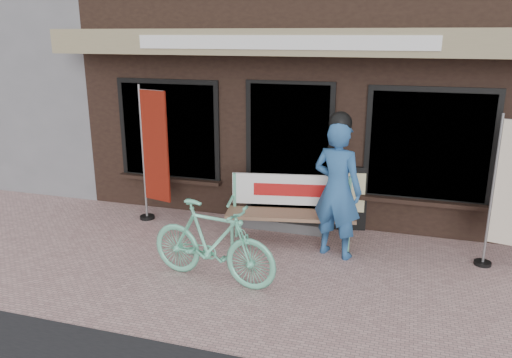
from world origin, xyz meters
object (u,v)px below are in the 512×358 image
(bicycle, at_px, (212,242))
(nobori_cream, at_px, (511,192))
(bench, at_px, (291,204))
(menu_stand, at_px, (350,198))
(nobori_red, at_px, (153,153))
(person, at_px, (337,187))

(bicycle, relative_size, nobori_cream, 0.84)
(bench, xyz_separation_m, bicycle, (-0.61, -1.40, -0.07))
(nobori_cream, height_order, menu_stand, nobori_cream)
(nobori_red, xyz_separation_m, nobori_cream, (4.93, -0.21, -0.09))
(person, relative_size, bicycle, 1.17)
(nobori_cream, bearing_deg, bicycle, -145.07)
(person, relative_size, menu_stand, 1.97)
(nobori_red, distance_m, menu_stand, 3.05)
(nobori_red, height_order, menu_stand, nobori_red)
(person, bearing_deg, nobori_cream, 23.17)
(bicycle, distance_m, menu_stand, 2.52)
(bicycle, distance_m, nobori_red, 2.32)
(bench, xyz_separation_m, nobori_cream, (2.73, -0.04, 0.44))
(nobori_red, relative_size, menu_stand, 2.18)
(person, distance_m, bicycle, 1.79)
(person, relative_size, nobori_cream, 0.99)
(nobori_cream, bearing_deg, menu_stand, 171.77)
(bench, xyz_separation_m, menu_stand, (0.74, 0.72, -0.06))
(bench, bearing_deg, nobori_cream, -11.39)
(bicycle, distance_m, nobori_cream, 3.65)
(bicycle, height_order, menu_stand, bicycle)
(bench, bearing_deg, nobori_red, 164.76)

